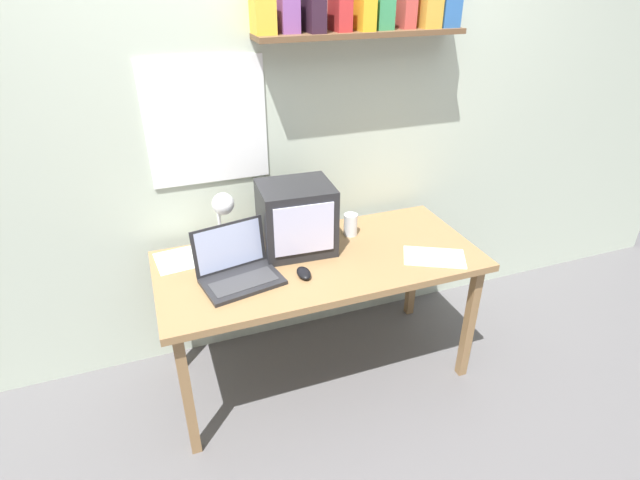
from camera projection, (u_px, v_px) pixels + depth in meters
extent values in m
plane|color=#5B595B|center=(320.00, 369.00, 2.75)|extent=(12.00, 12.00, 0.00)
cube|color=beige|center=(289.00, 114.00, 2.48)|extent=(5.60, 0.06, 2.60)
cube|color=white|center=(207.00, 123.00, 2.32)|extent=(0.56, 0.01, 0.59)
cube|color=brown|center=(362.00, 33.00, 2.30)|extent=(1.01, 0.18, 0.02)
cube|color=gold|center=(262.00, 11.00, 2.13)|extent=(0.09, 0.13, 0.18)
cube|color=#884E9A|center=(288.00, 6.00, 2.16)|extent=(0.08, 0.12, 0.21)
cube|color=#2F1929|center=(314.00, 2.00, 2.17)|extent=(0.07, 0.15, 0.25)
cube|color=red|center=(340.00, 8.00, 2.23)|extent=(0.07, 0.14, 0.19)
cube|color=gold|center=(363.00, 7.00, 2.26)|extent=(0.07, 0.16, 0.19)
cube|color=#378D56|center=(381.00, 9.00, 2.30)|extent=(0.08, 0.14, 0.17)
cube|color=#C4443D|center=(406.00, 0.00, 2.32)|extent=(0.06, 0.13, 0.24)
cube|color=gold|center=(427.00, 5.00, 2.36)|extent=(0.09, 0.16, 0.20)
cube|color=#2F63A9|center=(445.00, 7.00, 2.40)|extent=(0.09, 0.16, 0.17)
cube|color=olive|center=(320.00, 261.00, 2.41)|extent=(1.55, 0.70, 0.03)
cube|color=olive|center=(187.00, 396.00, 2.13)|extent=(0.04, 0.05, 0.68)
cube|color=olive|center=(469.00, 323.00, 2.56)|extent=(0.04, 0.05, 0.68)
cube|color=olive|center=(173.00, 317.00, 2.60)|extent=(0.04, 0.05, 0.68)
cube|color=olive|center=(413.00, 267.00, 3.03)|extent=(0.04, 0.05, 0.68)
cube|color=#232326|center=(296.00, 218.00, 2.40)|extent=(0.36, 0.31, 0.34)
cube|color=silver|center=(304.00, 230.00, 2.27)|extent=(0.28, 0.02, 0.24)
cube|color=#232326|center=(242.00, 282.00, 2.20)|extent=(0.37, 0.28, 0.02)
cube|color=#38383A|center=(244.00, 282.00, 2.19)|extent=(0.31, 0.18, 0.00)
cube|color=#232326|center=(229.00, 246.00, 2.24)|extent=(0.34, 0.10, 0.22)
cube|color=#ADB9DE|center=(229.00, 246.00, 2.24)|extent=(0.31, 0.09, 0.20)
cylinder|color=white|center=(222.00, 250.00, 2.45)|extent=(0.14, 0.14, 0.01)
cylinder|color=white|center=(220.00, 225.00, 2.38)|extent=(0.02, 0.02, 0.27)
sphere|color=white|center=(223.00, 204.00, 2.28)|extent=(0.10, 0.10, 0.10)
cylinder|color=white|center=(351.00, 225.00, 2.58)|extent=(0.07, 0.07, 0.12)
cylinder|color=#CC3D47|center=(350.00, 227.00, 2.59)|extent=(0.06, 0.06, 0.08)
ellipsoid|color=black|center=(304.00, 273.00, 2.25)|extent=(0.06, 0.11, 0.03)
cube|color=white|center=(434.00, 257.00, 2.40)|extent=(0.34, 0.29, 0.00)
cube|color=white|center=(179.00, 260.00, 2.38)|extent=(0.23, 0.24, 0.00)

